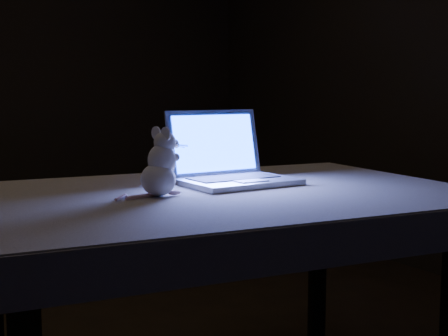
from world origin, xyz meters
TOP-DOWN VIEW (x-y plane):
  - table at (0.29, -0.61)m, footprint 1.46×1.01m
  - tablecloth at (0.24, -0.58)m, footprint 1.58×1.15m
  - laptop at (0.43, -0.53)m, footprint 0.35×0.31m
  - plush_mouse at (0.12, -0.60)m, footprint 0.15×0.15m

SIDE VIEW (x-z plane):
  - table at x=0.29m, z-range 0.00..0.74m
  - tablecloth at x=0.24m, z-range 0.64..0.75m
  - plush_mouse at x=0.12m, z-range 0.75..0.93m
  - laptop at x=0.43m, z-range 0.75..0.98m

